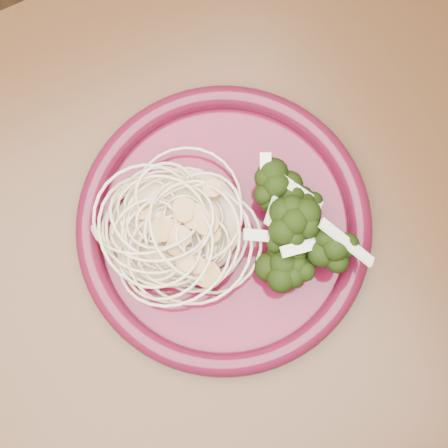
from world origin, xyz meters
TOP-DOWN VIEW (x-y plane):
  - dining_table at (0.00, 0.00)m, footprint 1.20×0.80m
  - dinner_plate at (-0.04, 0.07)m, footprint 0.40×0.40m
  - spaghetti_pile at (-0.08, 0.09)m, footprint 0.18×0.17m
  - scallop_cluster at (-0.08, 0.09)m, footprint 0.16×0.16m
  - broccoli_pile at (0.02, 0.04)m, footprint 0.15×0.18m
  - onion_garnish at (0.02, 0.04)m, footprint 0.10×0.12m

SIDE VIEW (x-z plane):
  - dining_table at x=0.00m, z-range 0.28..1.03m
  - dinner_plate at x=-0.04m, z-range 0.75..0.77m
  - spaghetti_pile at x=-0.08m, z-range 0.76..0.79m
  - broccoli_pile at x=0.02m, z-range 0.76..0.81m
  - scallop_cluster at x=-0.08m, z-range 0.79..0.83m
  - onion_garnish at x=0.02m, z-range 0.79..0.84m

